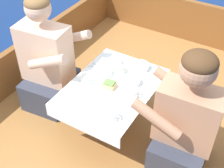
{
  "coord_description": "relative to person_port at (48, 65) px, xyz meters",
  "views": [
    {
      "loc": [
        0.89,
        -1.65,
        2.23
      ],
      "look_at": [
        0.0,
        -0.15,
        0.75
      ],
      "focal_mm": 50.0,
      "sensor_mm": 36.0,
      "label": 1
    }
  ],
  "objects": [
    {
      "name": "ground_plane",
      "position": [
        0.6,
        0.17,
        -0.71
      ],
      "size": [
        60.0,
        60.0,
        0.0
      ],
      "primitive_type": "plane",
      "color": "navy"
    },
    {
      "name": "boat_deck",
      "position": [
        0.6,
        0.17,
        -0.55
      ],
      "size": [
        2.09,
        2.9,
        0.32
      ],
      "primitive_type": "cube",
      "color": "#9E6B38",
      "rests_on": "ground_plane"
    },
    {
      "name": "gunwale_port",
      "position": [
        -0.42,
        0.17,
        -0.19
      ],
      "size": [
        0.06,
        2.9,
        0.4
      ],
      "primitive_type": "cube",
      "color": "brown",
      "rests_on": "boat_deck"
    },
    {
      "name": "bow_coaming",
      "position": [
        0.6,
        1.59,
        -0.16
      ],
      "size": [
        1.97,
        0.06,
        0.46
      ],
      "primitive_type": "cube",
      "color": "brown",
      "rests_on": "boat_deck"
    },
    {
      "name": "cockpit_table",
      "position": [
        0.6,
        0.02,
        -0.03
      ],
      "size": [
        0.59,
        0.81,
        0.41
      ],
      "color": "#B2B2B7",
      "rests_on": "boat_deck"
    },
    {
      "name": "person_port",
      "position": [
        0.0,
        0.0,
        0.0
      ],
      "size": [
        0.55,
        0.49,
        0.99
      ],
      "rotation": [
        0.0,
        0.0,
        0.11
      ],
      "color": "#333847",
      "rests_on": "boat_deck"
    },
    {
      "name": "person_starboard",
      "position": [
        1.19,
        -0.04,
        -0.0
      ],
      "size": [
        0.54,
        0.46,
        0.96
      ],
      "rotation": [
        0.0,
        0.0,
        3.19
      ],
      "color": "#333847",
      "rests_on": "boat_deck"
    },
    {
      "name": "plate_sandwich",
      "position": [
        0.59,
        -0.01,
        0.02
      ],
      "size": [
        0.21,
        0.21,
        0.01
      ],
      "color": "white",
      "rests_on": "cockpit_table"
    },
    {
      "name": "plate_bread",
      "position": [
        0.59,
        -0.24,
        0.02
      ],
      "size": [
        0.19,
        0.19,
        0.01
      ],
      "color": "white",
      "rests_on": "cockpit_table"
    },
    {
      "name": "sandwich",
      "position": [
        0.59,
        -0.01,
        0.05
      ],
      "size": [
        0.1,
        0.09,
        0.05
      ],
      "rotation": [
        0.0,
        0.0,
        0.07
      ],
      "color": "#E0BC7F",
      "rests_on": "plate_sandwich"
    },
    {
      "name": "bowl_port_near",
      "position": [
        0.48,
        0.25,
        0.04
      ],
      "size": [
        0.13,
        0.13,
        0.04
      ],
      "color": "white",
      "rests_on": "cockpit_table"
    },
    {
      "name": "bowl_starboard_near",
      "position": [
        0.48,
        0.12,
        0.04
      ],
      "size": [
        0.11,
        0.11,
        0.04
      ],
      "color": "white",
      "rests_on": "cockpit_table"
    },
    {
      "name": "bowl_center_far",
      "position": [
        0.71,
        0.13,
        0.04
      ],
      "size": [
        0.13,
        0.13,
        0.04
      ],
      "color": "white",
      "rests_on": "cockpit_table"
    },
    {
      "name": "bowl_port_far",
      "position": [
        0.68,
        0.32,
        0.04
      ],
      "size": [
        0.14,
        0.14,
        0.04
      ],
      "color": "white",
      "rests_on": "cockpit_table"
    },
    {
      "name": "coffee_cup_port",
      "position": [
        0.77,
        -0.26,
        0.04
      ],
      "size": [
        0.1,
        0.07,
        0.05
      ],
      "color": "white",
      "rests_on": "cockpit_table"
    },
    {
      "name": "coffee_cup_starboard",
      "position": [
        0.79,
        0.0,
        0.05
      ],
      "size": [
        0.1,
        0.07,
        0.06
      ],
      "color": "white",
      "rests_on": "cockpit_table"
    },
    {
      "name": "coffee_cup_center",
      "position": [
        0.41,
        -0.04,
        0.05
      ],
      "size": [
        0.1,
        0.07,
        0.06
      ],
      "color": "white",
      "rests_on": "cockpit_table"
    },
    {
      "name": "tin_can",
      "position": [
        0.57,
        0.2,
        0.04
      ],
      "size": [
        0.07,
        0.07,
        0.05
      ],
      "color": "silver",
      "rests_on": "cockpit_table"
    },
    {
      "name": "utensil_fork_starboard",
      "position": [
        0.4,
        0.17,
        0.02
      ],
      "size": [
        0.16,
        0.09,
        0.0
      ],
      "rotation": [
        0.0,
        0.0,
        0.44
      ],
      "color": "silver",
      "rests_on": "cockpit_table"
    },
    {
      "name": "utensil_spoon_center",
      "position": [
        0.41,
        0.24,
        0.02
      ],
      "size": [
        0.15,
        0.11,
        0.01
      ],
      "rotation": [
        0.0,
        0.0,
        0.61
      ],
      "color": "silver",
      "rests_on": "cockpit_table"
    },
    {
      "name": "utensil_knife_starboard",
      "position": [
        0.42,
        -0.3,
        0.02
      ],
      "size": [
        0.05,
        0.17,
        0.0
      ],
      "rotation": [
        0.0,
        0.0,
        1.82
      ],
      "color": "silver",
      "rests_on": "cockpit_table"
    },
    {
      "name": "utensil_knife_port",
      "position": [
        0.85,
        0.07,
        0.02
      ],
      "size": [
        0.08,
        0.16,
        0.0
      ],
      "rotation": [
        0.0,
        0.0,
        2.0
      ],
      "color": "silver",
      "rests_on": "cockpit_table"
    },
    {
      "name": "utensil_spoon_starboard",
      "position": [
        0.72,
        -0.15,
        0.02
      ],
      "size": [
        0.17,
        0.06,
        0.01
      ],
      "rotation": [
        0.0,
        0.0,
        2.86
      ],
      "color": "silver",
      "rests_on": "cockpit_table"
    }
  ]
}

